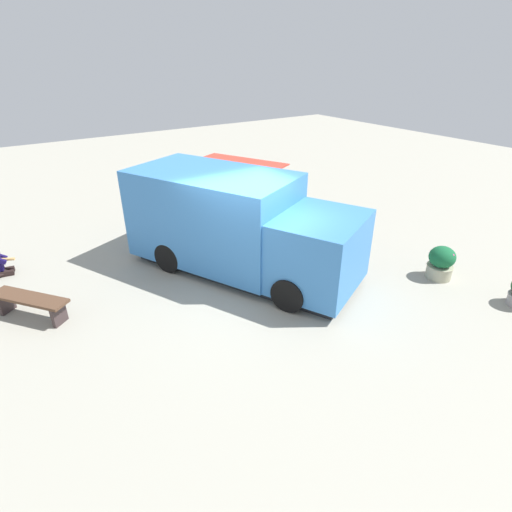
# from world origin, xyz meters

# --- Properties ---
(ground_plane) EXTENTS (40.00, 40.00, 0.00)m
(ground_plane) POSITION_xyz_m (0.00, 0.00, 0.00)
(ground_plane) COLOR #9E9B8D
(food_truck) EXTENTS (5.83, 4.21, 2.31)m
(food_truck) POSITION_xyz_m (0.87, -0.27, 1.10)
(food_truck) COLOR #3A7DC5
(food_truck) RESTS_ON ground_plane
(planter_flowering_near) EXTENTS (0.59, 0.59, 0.79)m
(planter_flowering_near) POSITION_xyz_m (-2.15, -3.93, 0.40)
(planter_flowering_near) COLOR #A29E82
(planter_flowering_near) RESTS_ON ground_plane
(plaza_bench) EXTENTS (1.54, 1.33, 0.48)m
(plaza_bench) POSITION_xyz_m (1.42, 4.19, 0.36)
(plaza_bench) COLOR #523726
(plaza_bench) RESTS_ON ground_plane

